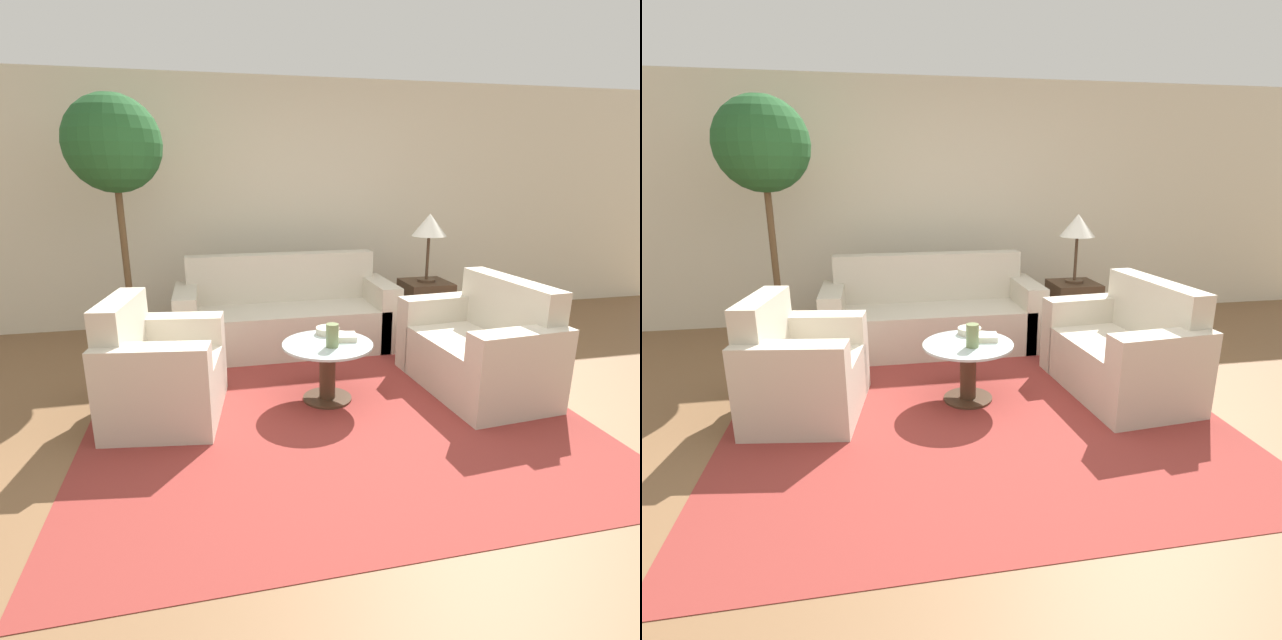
% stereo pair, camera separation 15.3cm
% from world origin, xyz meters
% --- Properties ---
extents(ground_plane, '(14.00, 14.00, 0.00)m').
position_xyz_m(ground_plane, '(0.00, 0.00, 0.00)').
color(ground_plane, brown).
extents(wall_back, '(10.00, 0.06, 2.60)m').
position_xyz_m(wall_back, '(0.00, 2.86, 1.30)').
color(wall_back, beige).
rests_on(wall_back, ground_plane).
extents(rug, '(3.33, 3.37, 0.01)m').
position_xyz_m(rug, '(-0.09, 0.58, 0.00)').
color(rug, maroon).
rests_on(rug, ground_plane).
extents(sofa_main, '(2.03, 0.78, 0.88)m').
position_xyz_m(sofa_main, '(-0.20, 1.84, 0.29)').
color(sofa_main, beige).
rests_on(sofa_main, ground_plane).
extents(armchair, '(0.84, 0.98, 0.84)m').
position_xyz_m(armchair, '(-1.28, 0.60, 0.29)').
color(armchair, beige).
rests_on(armchair, ground_plane).
extents(loveseat, '(0.84, 1.28, 0.86)m').
position_xyz_m(loveseat, '(1.14, 0.55, 0.29)').
color(loveseat, beige).
rests_on(loveseat, ground_plane).
extents(coffee_table, '(0.66, 0.66, 0.44)m').
position_xyz_m(coffee_table, '(-0.09, 0.58, 0.29)').
color(coffee_table, '#422D1E').
rests_on(coffee_table, ground_plane).
extents(side_table, '(0.45, 0.45, 0.59)m').
position_xyz_m(side_table, '(1.22, 1.81, 0.29)').
color(side_table, '#422D1E').
rests_on(side_table, ground_plane).
extents(table_lamp, '(0.34, 0.34, 0.67)m').
position_xyz_m(table_lamp, '(1.22, 1.81, 1.13)').
color(table_lamp, '#422D1E').
rests_on(table_lamp, side_table).
extents(potted_plant, '(0.81, 0.81, 2.27)m').
position_xyz_m(potted_plant, '(-1.62, 1.96, 1.72)').
color(potted_plant, '#93704C').
rests_on(potted_plant, ground_plane).
extents(vase, '(0.09, 0.09, 0.17)m').
position_xyz_m(vase, '(-0.07, 0.50, 0.53)').
color(vase, '#6B7A4C').
rests_on(vase, coffee_table).
extents(bowl, '(0.18, 0.18, 0.05)m').
position_xyz_m(bowl, '(-0.04, 0.80, 0.47)').
color(bowl, beige).
rests_on(bowl, coffee_table).
extents(book_stack, '(0.21, 0.18, 0.04)m').
position_xyz_m(book_stack, '(0.05, 0.64, 0.47)').
color(book_stack, beige).
rests_on(book_stack, coffee_table).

